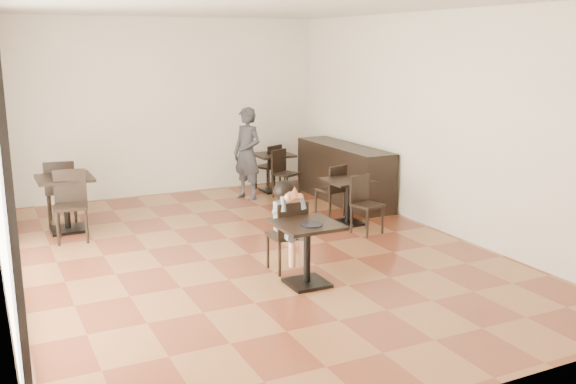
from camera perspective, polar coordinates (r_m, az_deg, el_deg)
floor at (r=8.58m, az=-3.47°, el=-5.52°), size 6.00×8.00×0.01m
ceiling at (r=8.15m, az=-3.79°, el=16.34°), size 6.00×8.00×0.01m
wall_back at (r=11.99m, az=-11.03°, el=7.39°), size 6.00×0.01×3.20m
wall_front at (r=4.83m, az=14.90°, el=-0.88°), size 6.00×0.01×3.20m
wall_right at (r=9.75m, az=12.98°, el=6.06°), size 0.01×8.00×3.20m
child_table at (r=7.39m, az=1.71°, el=-5.54°), size 0.70×0.70×0.74m
child_chair at (r=7.84m, az=-0.16°, el=-3.88°), size 0.40×0.40×0.89m
child at (r=7.81m, az=-0.16°, el=-3.07°), size 0.40×0.56×1.12m
plate at (r=7.20m, az=2.10°, el=-2.92°), size 0.25×0.25×0.02m
pizza_slice at (r=7.54m, az=0.47°, el=-0.43°), size 0.26×0.20×0.06m
adult_patron at (r=11.49m, az=-3.65°, el=3.44°), size 0.60×0.71×1.64m
cafe_table_mid at (r=9.91m, az=5.34°, el=-0.89°), size 0.81×0.81×0.70m
cafe_table_left at (r=10.05m, az=-19.10°, el=-1.01°), size 0.89×0.89×0.83m
cafe_table_back at (r=12.10m, az=-1.32°, el=1.73°), size 0.90×0.90×0.72m
chair_mid_a at (r=10.36m, az=3.77°, el=0.15°), size 0.46×0.46×0.85m
chair_mid_b at (r=9.45m, az=7.08°, el=-1.18°), size 0.46×0.46×0.85m
chair_left_a at (r=10.57m, az=-19.52°, el=0.09°), size 0.51×0.51×0.99m
chair_left_b at (r=9.50m, az=-18.71°, el=-1.24°), size 0.51×0.51×0.99m
chair_back_a at (r=12.30m, az=-1.79°, el=2.25°), size 0.51×0.51×0.86m
chair_back_b at (r=11.60m, az=-0.18°, el=1.60°), size 0.51×0.51×0.86m
service_counter at (r=11.35m, az=4.98°, el=1.65°), size 0.60×2.40×1.00m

